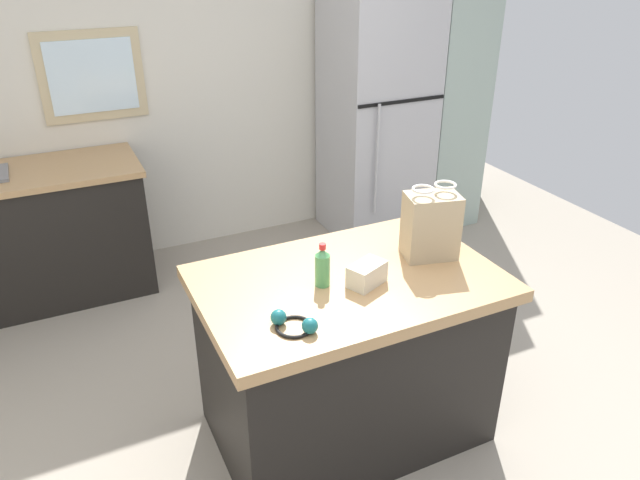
# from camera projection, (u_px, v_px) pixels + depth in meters

# --- Properties ---
(ground) EXTENTS (6.45, 6.45, 0.00)m
(ground) POSITION_uv_depth(u_px,v_px,m) (358.00, 441.00, 3.00)
(ground) COLOR #9E9384
(back_wall) EXTENTS (5.37, 0.13, 2.62)m
(back_wall) POSITION_uv_depth(u_px,v_px,m) (197.00, 77.00, 4.43)
(back_wall) COLOR silver
(back_wall) RESTS_ON ground
(kitchen_island) EXTENTS (1.34, 0.88, 0.89)m
(kitchen_island) POSITION_uv_depth(u_px,v_px,m) (347.00, 357.00, 2.89)
(kitchen_island) COLOR black
(kitchen_island) RESTS_ON ground
(refrigerator) EXTENTS (0.74, 0.73, 1.87)m
(refrigerator) POSITION_uv_depth(u_px,v_px,m) (376.00, 120.00, 4.76)
(refrigerator) COLOR #B7B7BC
(refrigerator) RESTS_ON ground
(tall_cabinet) EXTENTS (0.48, 0.65, 2.03)m
(tall_cabinet) POSITION_uv_depth(u_px,v_px,m) (443.00, 101.00, 4.96)
(tall_cabinet) COLOR #9EB2A8
(tall_cabinet) RESTS_ON ground
(sink_counter) EXTENTS (1.52, 0.67, 1.09)m
(sink_counter) POSITION_uv_depth(u_px,v_px,m) (28.00, 236.00, 3.99)
(sink_counter) COLOR black
(sink_counter) RESTS_ON ground
(shopping_bag) EXTENTS (0.28, 0.22, 0.36)m
(shopping_bag) POSITION_uv_depth(u_px,v_px,m) (431.00, 225.00, 2.80)
(shopping_bag) COLOR tan
(shopping_bag) RESTS_ON kitchen_island
(small_box) EXTENTS (0.20, 0.16, 0.10)m
(small_box) POSITION_uv_depth(u_px,v_px,m) (367.00, 274.00, 2.61)
(small_box) COLOR beige
(small_box) RESTS_ON kitchen_island
(bottle) EXTENTS (0.07, 0.07, 0.20)m
(bottle) POSITION_uv_depth(u_px,v_px,m) (322.00, 267.00, 2.59)
(bottle) COLOR #4C9956
(bottle) RESTS_ON kitchen_island
(ear_defenders) EXTENTS (0.21, 0.21, 0.06)m
(ear_defenders) POSITION_uv_depth(u_px,v_px,m) (294.00, 323.00, 2.33)
(ear_defenders) COLOR black
(ear_defenders) RESTS_ON kitchen_island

